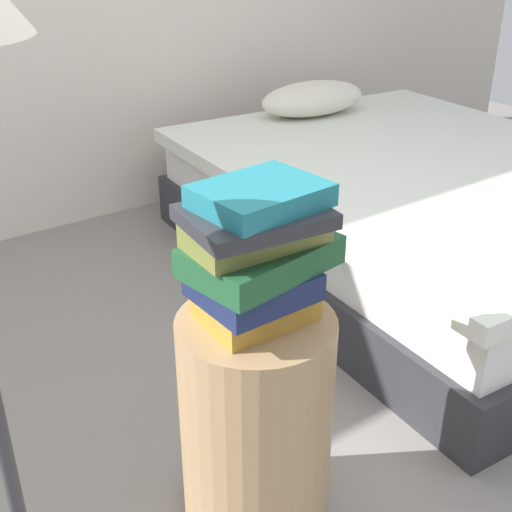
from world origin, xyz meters
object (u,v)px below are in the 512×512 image
at_px(book_ochre, 256,306).
at_px(book_forest, 259,255).
at_px(bed, 420,211).
at_px(book_navy, 254,285).
at_px(book_olive, 257,232).
at_px(book_teal, 260,196).
at_px(side_table, 256,424).
at_px(book_charcoal, 255,217).

relative_size(book_ochre, book_forest, 0.75).
height_order(bed, book_forest, book_forest).
distance_m(bed, book_navy, 1.60).
bearing_deg(book_navy, bed, 26.72).
relative_size(book_navy, book_olive, 0.82).
distance_m(book_ochre, book_teal, 0.25).
relative_size(side_table, book_teal, 2.36).
xyz_separation_m(bed, book_forest, (-1.35, -0.71, 0.48)).
bearing_deg(book_forest, side_table, -168.09).
bearing_deg(bed, book_charcoal, -147.53).
relative_size(book_forest, book_teal, 1.26).
relative_size(book_ochre, book_teal, 0.95).
height_order(bed, side_table, bed).
height_order(book_forest, book_charcoal, book_charcoal).
bearing_deg(book_forest, book_navy, -169.40).
distance_m(book_charcoal, book_teal, 0.04).
xyz_separation_m(bed, book_teal, (-1.35, -0.72, 0.61)).
bearing_deg(book_charcoal, book_olive, 40.31).
bearing_deg(book_teal, book_olive, 124.44).
height_order(book_ochre, book_charcoal, book_charcoal).
distance_m(book_olive, book_charcoal, 0.04).
bearing_deg(book_navy, book_forest, 17.87).
bearing_deg(book_teal, book_forest, 56.90).
relative_size(bed, book_forest, 7.06).
height_order(side_table, book_ochre, book_ochre).
height_order(bed, book_olive, book_olive).
bearing_deg(book_ochre, book_charcoal, -129.97).
xyz_separation_m(book_ochre, book_forest, (0.01, -0.00, 0.12)).
distance_m(book_forest, book_olive, 0.06).
height_order(side_table, book_charcoal, book_charcoal).
bearing_deg(book_forest, book_charcoal, -155.01).
bearing_deg(book_forest, book_teal, -127.08).
bearing_deg(bed, side_table, -147.69).
bearing_deg(book_teal, book_charcoal, -169.07).
relative_size(book_ochre, book_olive, 0.82).
bearing_deg(book_forest, book_olive, -155.90).
height_order(book_navy, book_charcoal, book_charcoal).
bearing_deg(bed, book_olive, -147.60).
bearing_deg(book_forest, book_ochre, 129.66).
distance_m(book_navy, book_charcoal, 0.16).
xyz_separation_m(book_olive, book_teal, (0.00, -0.00, 0.08)).
xyz_separation_m(book_forest, book_olive, (-0.01, -0.01, 0.06)).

